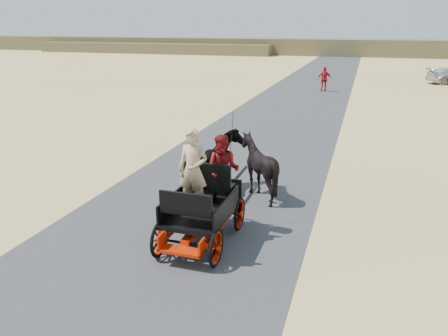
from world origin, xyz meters
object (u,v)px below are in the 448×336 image
(carriage, at_px, (202,226))
(horse_right, at_px, (258,167))
(horse_left, at_px, (221,163))
(pedestrian, at_px, (324,79))

(carriage, xyz_separation_m, horse_right, (0.55, 3.00, 0.49))
(horse_left, distance_m, horse_right, 1.10)
(horse_right, bearing_deg, horse_left, 0.00)
(pedestrian, bearing_deg, carriage, 74.16)
(horse_right, distance_m, pedestrian, 20.89)
(carriage, distance_m, pedestrian, 23.90)
(horse_right, relative_size, pedestrian, 0.98)
(horse_left, distance_m, pedestrian, 20.91)
(carriage, height_order, horse_right, horse_right)
(carriage, bearing_deg, pedestrian, 89.14)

